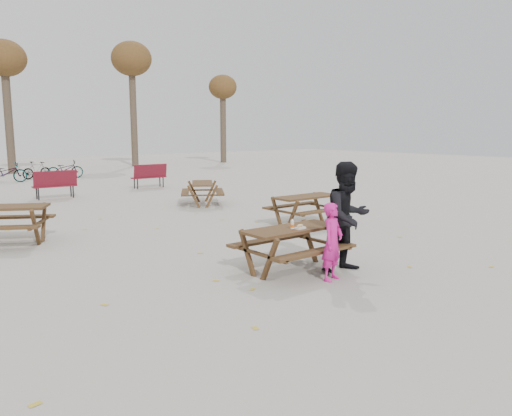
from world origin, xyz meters
TOP-DOWN VIEW (x-y plane):
  - ground at (0.00, 0.00)m, footprint 80.00×80.00m
  - main_picnic_table at (0.00, 0.00)m, footprint 1.80×1.45m
  - food_tray at (0.03, -0.19)m, footprint 0.18×0.11m
  - bread_roll at (0.03, -0.19)m, footprint 0.14×0.06m
  - soda_bottle at (-0.07, -0.10)m, footprint 0.07×0.07m
  - child at (0.14, -0.85)m, footprint 0.54×0.43m
  - adult at (0.74, -0.64)m, footprint 1.01×0.82m
  - picnic_table_east at (3.21, 2.92)m, footprint 1.80×1.45m
  - picnic_table_north at (-3.58, 5.44)m, footprint 2.49×2.35m
  - picnic_table_far at (3.04, 7.67)m, footprint 2.08×2.19m
  - park_bench_row at (-1.13, 12.56)m, footprint 10.37×1.84m
  - fallen_leaves at (0.50, 2.50)m, footprint 11.00×11.00m

SIDE VIEW (x-z plane):
  - ground at x=0.00m, z-range 0.00..0.00m
  - fallen_leaves at x=0.50m, z-range 0.00..0.01m
  - picnic_table_far at x=3.04m, z-range 0.00..0.74m
  - picnic_table_east at x=3.21m, z-range 0.00..0.77m
  - picnic_table_north at x=-3.58m, z-range 0.00..0.85m
  - park_bench_row at x=-1.13m, z-range 0.00..1.03m
  - main_picnic_table at x=0.00m, z-range 0.20..0.97m
  - child at x=0.14m, z-range 0.00..1.30m
  - food_tray at x=0.03m, z-range 0.78..0.81m
  - bread_roll at x=0.03m, z-range 0.81..0.86m
  - soda_bottle at x=-0.07m, z-range 0.76..0.93m
  - adult at x=0.74m, z-range 0.00..1.94m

